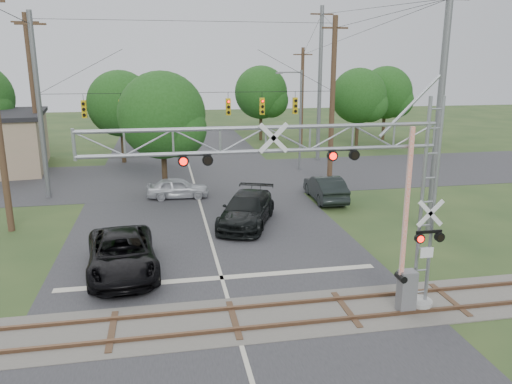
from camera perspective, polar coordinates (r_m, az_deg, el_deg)
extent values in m
plane|color=#263E1C|center=(15.76, -1.43, -17.99)|extent=(160.00, 160.00, 0.00)
cube|color=#2C2C2F|center=(24.71, -5.20, -5.53)|extent=(14.00, 90.00, 0.02)
cube|color=#2C2C2F|center=(38.13, -7.28, 1.64)|extent=(90.00, 12.00, 0.02)
cube|color=#524E47|center=(17.45, -2.53, -14.44)|extent=(90.00, 3.20, 0.05)
cube|color=brown|center=(16.79, -2.16, -15.41)|extent=(90.00, 0.12, 0.14)
cube|color=brown|center=(18.04, -2.87, -13.15)|extent=(90.00, 0.12, 0.14)
cylinder|color=#999994|center=(19.09, 18.10, -12.05)|extent=(0.93, 0.93, 0.31)
cube|color=silver|center=(18.01, 18.94, -6.58)|extent=(0.47, 0.03, 0.36)
cube|color=slate|center=(18.39, 16.83, -10.86)|extent=(0.57, 0.47, 1.55)
cube|color=#ED380D|center=(17.18, 16.83, -1.41)|extent=(0.14, 0.09, 5.17)
cylinder|color=slate|center=(34.04, -23.52, 8.80)|extent=(0.32, 0.32, 11.50)
cylinder|color=#473120|center=(35.19, 8.71, 9.97)|extent=(0.36, 0.36, 11.50)
cylinder|color=black|center=(33.23, -7.20, 11.21)|extent=(19.00, 0.03, 0.03)
cube|color=gold|center=(33.57, -19.05, 8.95)|extent=(0.30, 0.30, 1.10)
cube|color=gold|center=(33.33, -15.12, 9.20)|extent=(0.30, 0.30, 1.10)
cube|color=gold|center=(33.24, -11.14, 9.41)|extent=(0.30, 0.30, 1.10)
cube|color=gold|center=(33.30, -7.15, 9.58)|extent=(0.30, 0.30, 1.10)
cube|color=gold|center=(33.52, -3.19, 9.70)|extent=(0.30, 0.30, 1.10)
cube|color=gold|center=(33.90, 0.69, 9.78)|extent=(0.30, 0.30, 1.10)
cube|color=gold|center=(34.42, 4.48, 9.81)|extent=(0.30, 0.30, 1.10)
imported|color=black|center=(21.47, -15.06, -6.84)|extent=(3.31, 6.15, 1.64)
imported|color=black|center=(26.76, -1.06, -2.01)|extent=(4.33, 6.25, 1.68)
imported|color=#B5B8BE|center=(32.45, -8.92, 0.48)|extent=(3.98, 1.73, 1.33)
imported|color=black|center=(31.81, 7.93, 0.47)|extent=(1.84, 4.89, 1.60)
cylinder|color=slate|center=(40.14, 5.09, 8.07)|extent=(0.18, 0.18, 7.92)
cylinder|color=slate|center=(39.66, 3.96, 13.50)|extent=(1.76, 0.11, 0.11)
cube|color=slate|center=(39.45, 2.69, 13.44)|extent=(0.53, 0.22, 0.13)
cylinder|color=#473120|center=(43.09, -24.14, 10.13)|extent=(0.34, 0.34, 12.13)
cube|color=#473120|center=(43.12, -24.90, 17.22)|extent=(2.00, 0.12, 0.12)
cylinder|color=slate|center=(44.43, 7.30, 11.98)|extent=(0.34, 0.34, 13.09)
cube|color=#473120|center=(44.56, 7.55, 19.51)|extent=(2.00, 0.12, 0.12)
cylinder|color=slate|center=(26.16, 20.21, 8.31)|extent=(0.34, 0.34, 12.04)
cylinder|color=#473120|center=(52.52, 5.27, 10.71)|extent=(0.34, 0.34, 9.95)
cube|color=#473120|center=(52.41, 5.38, 15.37)|extent=(2.00, 0.12, 0.12)
cylinder|color=#362818|center=(44.86, -14.96, 5.55)|extent=(0.36, 0.36, 3.62)
sphere|color=#1B4614|center=(44.49, -15.24, 9.73)|extent=(5.59, 5.59, 5.59)
cylinder|color=#362818|center=(33.73, -10.44, 2.98)|extent=(0.36, 0.36, 3.67)
sphere|color=#1B4614|center=(33.23, -10.70, 8.62)|extent=(5.67, 5.67, 5.67)
cylinder|color=#362818|center=(56.25, 0.56, 7.85)|extent=(0.36, 0.36, 3.75)
sphere|color=#1B4614|center=(55.95, 0.57, 11.32)|extent=(5.80, 5.80, 5.80)
cylinder|color=#362818|center=(53.54, 11.47, 7.17)|extent=(0.36, 0.36, 3.66)
sphere|color=#1B4614|center=(53.22, 11.65, 10.72)|extent=(5.65, 5.65, 5.65)
cylinder|color=#362818|center=(58.24, 14.38, 7.62)|extent=(0.36, 0.36, 3.73)
sphere|color=#1B4614|center=(57.95, 14.60, 10.94)|extent=(5.76, 5.76, 5.76)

